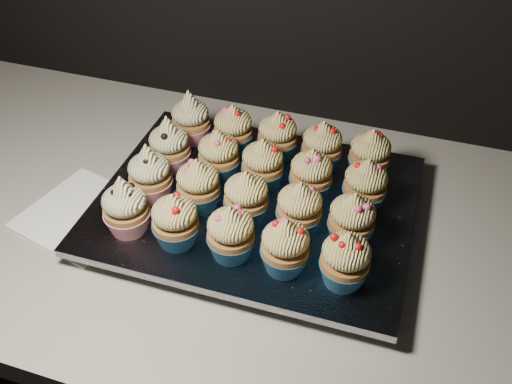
# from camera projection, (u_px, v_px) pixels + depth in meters

# --- Properties ---
(cabinet) EXTENTS (2.40, 0.60, 0.86)m
(cabinet) POSITION_uv_depth(u_px,v_px,m) (181.00, 365.00, 1.20)
(cabinet) COLOR black
(cabinet) RESTS_ON ground
(worktop) EXTENTS (2.44, 0.64, 0.04)m
(worktop) POSITION_uv_depth(u_px,v_px,m) (157.00, 208.00, 0.90)
(worktop) COLOR beige
(worktop) RESTS_ON cabinet
(napkin) EXTENTS (0.19, 0.19, 0.00)m
(napkin) POSITION_uv_depth(u_px,v_px,m) (83.00, 214.00, 0.86)
(napkin) COLOR white
(napkin) RESTS_ON worktop
(baking_tray) EXTENTS (0.42, 0.32, 0.02)m
(baking_tray) POSITION_uv_depth(u_px,v_px,m) (256.00, 212.00, 0.85)
(baking_tray) COLOR black
(baking_tray) RESTS_ON worktop
(foil_lining) EXTENTS (0.46, 0.36, 0.01)m
(foil_lining) POSITION_uv_depth(u_px,v_px,m) (256.00, 203.00, 0.84)
(foil_lining) COLOR silver
(foil_lining) RESTS_ON baking_tray
(cupcake_0) EXTENTS (0.06, 0.06, 0.10)m
(cupcake_0) POSITION_uv_depth(u_px,v_px,m) (125.00, 207.00, 0.76)
(cupcake_0) COLOR red
(cupcake_0) RESTS_ON foil_lining
(cupcake_1) EXTENTS (0.06, 0.06, 0.08)m
(cupcake_1) POSITION_uv_depth(u_px,v_px,m) (175.00, 221.00, 0.75)
(cupcake_1) COLOR #1B5280
(cupcake_1) RESTS_ON foil_lining
(cupcake_2) EXTENTS (0.06, 0.06, 0.08)m
(cupcake_2) POSITION_uv_depth(u_px,v_px,m) (231.00, 233.00, 0.73)
(cupcake_2) COLOR #1B5280
(cupcake_2) RESTS_ON foil_lining
(cupcake_3) EXTENTS (0.06, 0.06, 0.08)m
(cupcake_3) POSITION_uv_depth(u_px,v_px,m) (285.00, 246.00, 0.71)
(cupcake_3) COLOR #1B5280
(cupcake_3) RESTS_ON foil_lining
(cupcake_4) EXTENTS (0.06, 0.06, 0.08)m
(cupcake_4) POSITION_uv_depth(u_px,v_px,m) (345.00, 260.00, 0.70)
(cupcake_4) COLOR #1B5280
(cupcake_4) RESTS_ON foil_lining
(cupcake_5) EXTENTS (0.06, 0.06, 0.10)m
(cupcake_5) POSITION_uv_depth(u_px,v_px,m) (150.00, 175.00, 0.82)
(cupcake_5) COLOR red
(cupcake_5) RESTS_ON foil_lining
(cupcake_6) EXTENTS (0.06, 0.06, 0.08)m
(cupcake_6) POSITION_uv_depth(u_px,v_px,m) (198.00, 185.00, 0.80)
(cupcake_6) COLOR #1B5280
(cupcake_6) RESTS_ON foil_lining
(cupcake_7) EXTENTS (0.06, 0.06, 0.08)m
(cupcake_7) POSITION_uv_depth(u_px,v_px,m) (246.00, 197.00, 0.78)
(cupcake_7) COLOR #1B5280
(cupcake_7) RESTS_ON foil_lining
(cupcake_8) EXTENTS (0.06, 0.06, 0.08)m
(cupcake_8) POSITION_uv_depth(u_px,v_px,m) (299.00, 209.00, 0.76)
(cupcake_8) COLOR #1B5280
(cupcake_8) RESTS_ON foil_lining
(cupcake_9) EXTENTS (0.06, 0.06, 0.08)m
(cupcake_9) POSITION_uv_depth(u_px,v_px,m) (352.00, 220.00, 0.75)
(cupcake_9) COLOR #1B5280
(cupcake_9) RESTS_ON foil_lining
(cupcake_10) EXTENTS (0.06, 0.06, 0.10)m
(cupcake_10) POSITION_uv_depth(u_px,v_px,m) (169.00, 146.00, 0.87)
(cupcake_10) COLOR red
(cupcake_10) RESTS_ON foil_lining
(cupcake_11) EXTENTS (0.06, 0.06, 0.08)m
(cupcake_11) POSITION_uv_depth(u_px,v_px,m) (219.00, 155.00, 0.85)
(cupcake_11) COLOR #1B5280
(cupcake_11) RESTS_ON foil_lining
(cupcake_12) EXTENTS (0.06, 0.06, 0.08)m
(cupcake_12) POSITION_uv_depth(u_px,v_px,m) (263.00, 164.00, 0.84)
(cupcake_12) COLOR #1B5280
(cupcake_12) RESTS_ON foil_lining
(cupcake_13) EXTENTS (0.06, 0.06, 0.08)m
(cupcake_13) POSITION_uv_depth(u_px,v_px,m) (311.00, 174.00, 0.82)
(cupcake_13) COLOR #1B5280
(cupcake_13) RESTS_ON foil_lining
(cupcake_14) EXTENTS (0.06, 0.06, 0.08)m
(cupcake_14) POSITION_uv_depth(u_px,v_px,m) (365.00, 185.00, 0.80)
(cupcake_14) COLOR #1B5280
(cupcake_14) RESTS_ON foil_lining
(cupcake_15) EXTENTS (0.06, 0.06, 0.10)m
(cupcake_15) POSITION_uv_depth(u_px,v_px,m) (191.00, 119.00, 0.92)
(cupcake_15) COLOR red
(cupcake_15) RESTS_ON foil_lining
(cupcake_16) EXTENTS (0.06, 0.06, 0.08)m
(cupcake_16) POSITION_uv_depth(u_px,v_px,m) (233.00, 130.00, 0.90)
(cupcake_16) COLOR #1B5280
(cupcake_16) RESTS_ON foil_lining
(cupcake_17) EXTENTS (0.06, 0.06, 0.08)m
(cupcake_17) POSITION_uv_depth(u_px,v_px,m) (277.00, 136.00, 0.89)
(cupcake_17) COLOR #1B5280
(cupcake_17) RESTS_ON foil_lining
(cupcake_18) EXTENTS (0.06, 0.06, 0.08)m
(cupcake_18) POSITION_uv_depth(u_px,v_px,m) (322.00, 146.00, 0.87)
(cupcake_18) COLOR #1B5280
(cupcake_18) RESTS_ON foil_lining
(cupcake_19) EXTENTS (0.06, 0.06, 0.08)m
(cupcake_19) POSITION_uv_depth(u_px,v_px,m) (370.00, 155.00, 0.85)
(cupcake_19) COLOR #1B5280
(cupcake_19) RESTS_ON foil_lining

